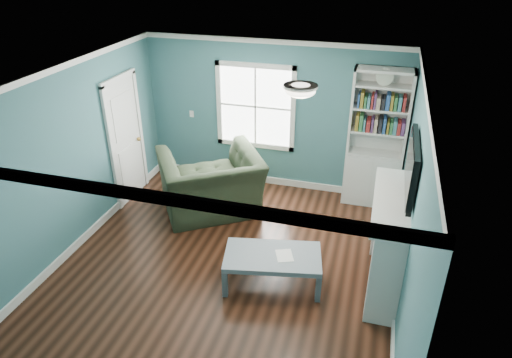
# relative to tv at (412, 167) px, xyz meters

# --- Properties ---
(floor) EXTENTS (5.00, 5.00, 0.00)m
(floor) POSITION_rel_tv_xyz_m (-2.20, -0.20, -1.72)
(floor) COLOR black
(floor) RESTS_ON ground
(room_walls) EXTENTS (5.00, 5.00, 5.00)m
(room_walls) POSITION_rel_tv_xyz_m (-2.20, -0.20, -0.14)
(room_walls) COLOR #397375
(room_walls) RESTS_ON ground
(trim) EXTENTS (4.50, 5.00, 2.60)m
(trim) POSITION_rel_tv_xyz_m (-2.20, -0.20, -0.49)
(trim) COLOR white
(trim) RESTS_ON ground
(window) EXTENTS (1.40, 0.06, 1.50)m
(window) POSITION_rel_tv_xyz_m (-2.50, 2.29, -0.27)
(window) COLOR white
(window) RESTS_ON room_walls
(bookshelf) EXTENTS (0.90, 0.35, 2.31)m
(bookshelf) POSITION_rel_tv_xyz_m (-0.43, 2.10, -0.80)
(bookshelf) COLOR silver
(bookshelf) RESTS_ON ground
(fireplace) EXTENTS (0.44, 1.58, 1.30)m
(fireplace) POSITION_rel_tv_xyz_m (-0.12, 0.00, -1.09)
(fireplace) COLOR black
(fireplace) RESTS_ON ground
(tv) EXTENTS (0.06, 1.10, 0.65)m
(tv) POSITION_rel_tv_xyz_m (0.00, 0.00, 0.00)
(tv) COLOR black
(tv) RESTS_ON fireplace
(door) EXTENTS (0.12, 0.98, 2.17)m
(door) POSITION_rel_tv_xyz_m (-4.42, 1.20, -0.65)
(door) COLOR silver
(door) RESTS_ON ground
(ceiling_fixture) EXTENTS (0.38, 0.38, 0.15)m
(ceiling_fixture) POSITION_rel_tv_xyz_m (-1.30, -0.10, 0.82)
(ceiling_fixture) COLOR white
(ceiling_fixture) RESTS_ON room_walls
(light_switch) EXTENTS (0.08, 0.01, 0.12)m
(light_switch) POSITION_rel_tv_xyz_m (-3.70, 2.28, -0.52)
(light_switch) COLOR white
(light_switch) RESTS_ON room_walls
(recliner) EXTENTS (1.84, 1.69, 1.34)m
(recliner) POSITION_rel_tv_xyz_m (-2.91, 1.10, -1.05)
(recliner) COLOR black
(recliner) RESTS_ON ground
(coffee_table) EXTENTS (1.34, 0.90, 0.45)m
(coffee_table) POSITION_rel_tv_xyz_m (-1.51, -0.37, -1.34)
(coffee_table) COLOR #4C545C
(coffee_table) RESTS_ON ground
(paper_sheet) EXTENTS (0.29, 0.32, 0.00)m
(paper_sheet) POSITION_rel_tv_xyz_m (-1.36, -0.34, -1.28)
(paper_sheet) COLOR white
(paper_sheet) RESTS_ON coffee_table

